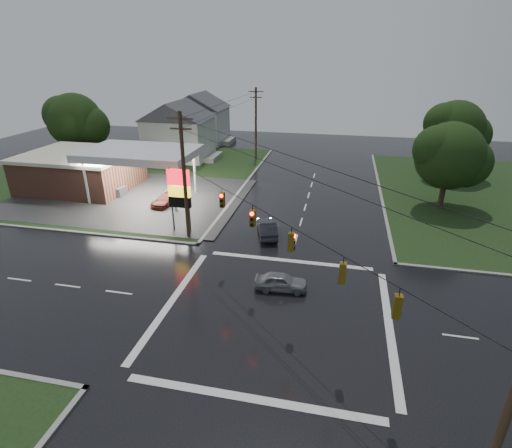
% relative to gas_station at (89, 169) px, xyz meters
% --- Properties ---
extents(ground, '(120.00, 120.00, 0.00)m').
position_rel_gas_station_xyz_m(ground, '(25.68, -19.70, -2.55)').
color(ground, black).
rests_on(ground, ground).
extents(grass_nw, '(36.00, 36.00, 0.08)m').
position_rel_gas_station_xyz_m(grass_nw, '(-0.32, 6.30, -2.51)').
color(grass_nw, black).
rests_on(grass_nw, ground).
extents(gas_station, '(26.20, 18.00, 5.60)m').
position_rel_gas_station_xyz_m(gas_station, '(0.00, 0.00, 0.00)').
color(gas_station, '#2D2D2D').
rests_on(gas_station, ground).
extents(pylon_sign, '(2.00, 0.35, 6.00)m').
position_rel_gas_station_xyz_m(pylon_sign, '(15.18, -9.20, 1.46)').
color(pylon_sign, '#59595E').
rests_on(pylon_sign, ground).
extents(utility_pole_nw, '(2.20, 0.32, 11.00)m').
position_rel_gas_station_xyz_m(utility_pole_nw, '(16.18, -10.20, 3.17)').
color(utility_pole_nw, '#382619').
rests_on(utility_pole_nw, ground).
extents(utility_pole_n, '(2.20, 0.32, 10.50)m').
position_rel_gas_station_xyz_m(utility_pole_n, '(16.18, 18.30, 2.92)').
color(utility_pole_n, '#382619').
rests_on(utility_pole_n, ground).
extents(traffic_signals, '(26.87, 26.87, 1.47)m').
position_rel_gas_station_xyz_m(traffic_signals, '(25.69, -19.72, 3.93)').
color(traffic_signals, black).
rests_on(traffic_signals, ground).
extents(house_near, '(11.05, 8.48, 8.60)m').
position_rel_gas_station_xyz_m(house_near, '(4.73, 16.30, 1.86)').
color(house_near, silver).
rests_on(house_near, ground).
extents(house_far, '(11.05, 8.48, 8.60)m').
position_rel_gas_station_xyz_m(house_far, '(3.73, 28.30, 1.86)').
color(house_far, silver).
rests_on(house_far, ground).
extents(tree_nw_behind, '(8.93, 7.60, 10.00)m').
position_rel_gas_station_xyz_m(tree_nw_behind, '(-8.17, 10.29, 3.63)').
color(tree_nw_behind, black).
rests_on(tree_nw_behind, ground).
extents(tree_ne_near, '(7.99, 6.80, 8.98)m').
position_rel_gas_station_xyz_m(tree_ne_near, '(39.82, 2.29, 3.01)').
color(tree_ne_near, black).
rests_on(tree_ne_near, ground).
extents(tree_ne_far, '(8.46, 7.20, 9.80)m').
position_rel_gas_station_xyz_m(tree_ne_far, '(42.83, 14.29, 3.63)').
color(tree_ne_far, black).
rests_on(tree_ne_far, ground).
extents(car_north, '(2.71, 4.59, 1.43)m').
position_rel_gas_station_xyz_m(car_north, '(22.99, -8.44, -1.83)').
color(car_north, black).
rests_on(car_north, ground).
extents(car_crossing, '(3.75, 1.73, 1.24)m').
position_rel_gas_station_xyz_m(car_crossing, '(25.59, -16.93, -1.93)').
color(car_crossing, gray).
rests_on(car_crossing, ground).
extents(car_pump, '(2.75, 4.73, 1.29)m').
position_rel_gas_station_xyz_m(car_pump, '(11.01, -3.04, -1.90)').
color(car_pump, '#4E1B12').
rests_on(car_pump, ground).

